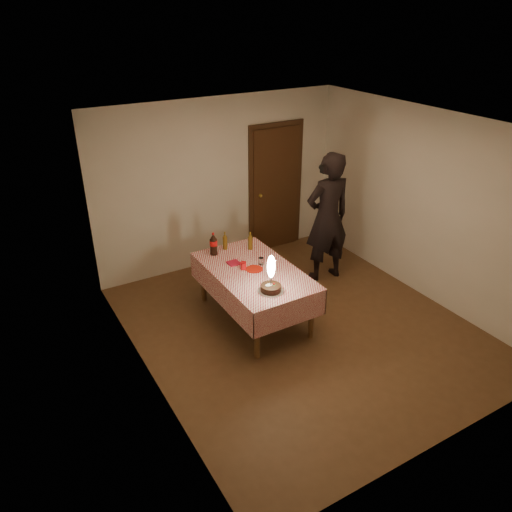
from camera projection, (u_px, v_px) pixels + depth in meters
name	position (u px, v px, depth m)	size (l,w,h in m)	color
ground	(301.00, 327.00, 6.50)	(4.00, 4.50, 0.01)	brown
room_shell	(305.00, 206.00, 5.82)	(4.04, 4.54, 2.62)	beige
dining_table	(254.00, 277.00, 6.42)	(1.02, 1.72, 0.73)	brown
birthday_cake	(271.00, 281.00, 5.85)	(0.30, 0.30, 0.47)	white
red_plate	(254.00, 269.00, 6.39)	(0.22, 0.22, 0.01)	red
red_cup	(243.00, 266.00, 6.37)	(0.08, 0.08, 0.10)	#A80B0E
clear_cup	(261.00, 261.00, 6.49)	(0.07, 0.07, 0.09)	white
napkin_stack	(234.00, 263.00, 6.52)	(0.15, 0.15, 0.02)	red
cola_bottle	(213.00, 244.00, 6.70)	(0.10, 0.10, 0.32)	black
amber_bottle_left	(225.00, 241.00, 6.86)	(0.06, 0.06, 0.25)	#593D0F
amber_bottle_right	(250.00, 241.00, 6.85)	(0.06, 0.06, 0.25)	#593D0F
photographer	(327.00, 218.00, 7.25)	(0.75, 0.52, 1.96)	black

